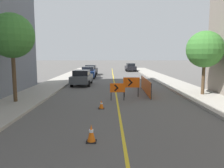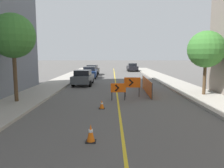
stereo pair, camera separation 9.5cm
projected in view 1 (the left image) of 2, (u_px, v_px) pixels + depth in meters
lane_stripe at (114, 84)px, 23.63m from camera, size 0.12×59.16×0.01m
sidewalk_left at (55, 84)px, 23.56m from camera, size 2.99×59.16×0.16m
sidewalk_right at (173, 83)px, 23.69m from camera, size 2.99×59.16×0.16m
traffic_cone_third at (91, 133)px, 7.77m from camera, size 0.37×0.37×0.64m
traffic_cone_fourth at (101, 105)px, 12.68m from camera, size 0.35×0.35×0.49m
arrow_barricade_primary at (118, 88)px, 14.97m from camera, size 1.04×0.13×1.19m
arrow_barricade_secondary at (131, 83)px, 16.24m from camera, size 1.21×0.12×1.46m
safety_mesh_fence at (146, 86)px, 18.15m from camera, size 0.24×6.10×1.18m
parked_car_curb_near at (82, 78)px, 22.79m from camera, size 2.00×4.38×1.59m
parked_car_curb_mid at (88, 72)px, 29.79m from camera, size 1.95×4.36×1.59m
parked_car_curb_far at (91, 70)px, 34.99m from camera, size 2.03×4.39×1.59m
parked_car_opposite_side at (130, 67)px, 43.24m from camera, size 2.02×4.39×1.59m
street_tree_left_near at (12, 36)px, 13.48m from camera, size 2.77×2.77×5.52m
street_tree_right_near at (205, 49)px, 16.19m from camera, size 2.72×2.72×4.74m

